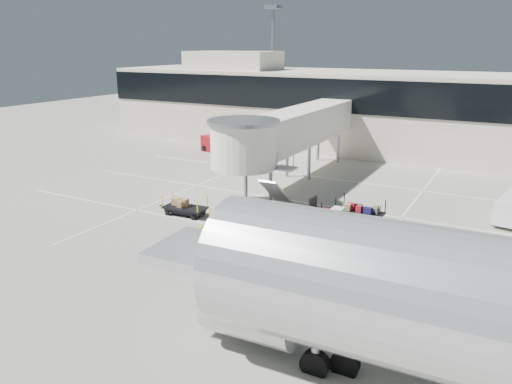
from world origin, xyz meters
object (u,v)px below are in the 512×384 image
Objects in this scene: baggage_tug at (324,215)px; suitcase_cart at (359,212)px; box_cart_far at (186,208)px; ground_worker at (202,241)px; box_cart_near at (240,227)px; belt_loader at (221,145)px.

baggage_tug is 0.68× the size of suitcase_cart.
ground_worker is at bearing -49.83° from box_cart_far.
box_cart_near is 1.17× the size of box_cart_far.
ground_worker is (-3.82, -7.69, 0.28)m from baggage_tug.
belt_loader is at bearing 112.45° from box_cart_far.
belt_loader reaches higher than box_cart_far.
box_cart_near is 23.73m from belt_loader.
box_cart_near is 0.86× the size of belt_loader.
ground_worker is 26.31m from belt_loader.
ground_worker is (-0.36, -3.31, 0.26)m from box_cart_near.
box_cart_near is at bearing -41.14° from belt_loader.
baggage_tug is 5.58m from box_cart_near.
box_cart_far is at bearing -50.45° from belt_loader.
ground_worker is at bearing -86.13° from box_cart_near.
ground_worker is 0.36× the size of belt_loader.
belt_loader is at bearing 150.26° from suitcase_cart.
suitcase_cart is 0.90× the size of box_cart_near.
belt_loader is (-8.64, 17.78, 0.34)m from box_cart_far.
box_cart_far is (-10.20, -4.50, -0.03)m from suitcase_cart.
suitcase_cart is 23.06m from belt_loader.
suitcase_cart is at bearing 59.90° from box_cart_near.
suitcase_cart is (1.70, 1.72, -0.07)m from baggage_tug.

